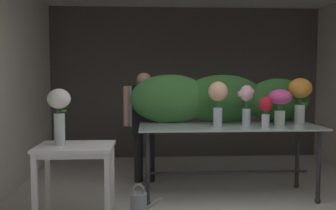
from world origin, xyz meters
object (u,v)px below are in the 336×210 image
display_table_glass (229,137)px  vase_fuchsia_peonies (280,102)px  vase_blush_tulips (246,101)px  vase_peach_roses (218,97)px  side_table_white (76,156)px  vase_white_roses_tall (59,110)px  watering_can (139,204)px  florist (144,115)px  vase_crimson_snapdragons (266,110)px  vase_sunset_ranunculus (300,94)px

display_table_glass → vase_fuchsia_peonies: (0.60, -0.06, 0.43)m
vase_blush_tulips → display_table_glass: bearing=177.2°
vase_peach_roses → side_table_white: bearing=-157.7°
display_table_glass → vase_white_roses_tall: vase_white_roses_tall is taller
vase_fuchsia_peonies → display_table_glass: bearing=174.5°
vase_fuchsia_peonies → watering_can: size_ratio=1.25×
florist → vase_fuchsia_peonies: size_ratio=3.50×
florist → vase_white_roses_tall: florist is taller
vase_peach_roses → vase_crimson_snapdragons: 0.57m
vase_peach_roses → vase_fuchsia_peonies: (0.76, 0.00, -0.06)m
vase_sunset_ranunculus → vase_crimson_snapdragons: (-0.54, -0.33, -0.17)m
display_table_glass → florist: florist is taller
watering_can → vase_sunset_ranunculus: bearing=18.9°
vase_blush_tulips → vase_white_roses_tall: 2.18m
vase_white_roses_tall → vase_blush_tulips: bearing=18.4°
vase_fuchsia_peonies → vase_crimson_snapdragons: bearing=-145.8°
side_table_white → vase_white_roses_tall: size_ratio=1.40×
florist → display_table_glass: bearing=-33.7°
side_table_white → vase_crimson_snapdragons: size_ratio=2.19×
vase_blush_tulips → florist: bearing=150.6°
florist → vase_fuchsia_peonies: 1.82m
vase_peach_roses → watering_can: bearing=-151.4°
florist → vase_peach_roses: bearing=-40.4°
side_table_white → vase_sunset_ranunculus: (2.63, 0.82, 0.58)m
vase_peach_roses → vase_crimson_snapdragons: bearing=-15.9°
display_table_glass → side_table_white: 1.85m
side_table_white → vase_blush_tulips: vase_blush_tulips is taller
vase_peach_roses → vase_white_roses_tall: bearing=-159.5°
florist → vase_sunset_ranunculus: (1.96, -0.57, 0.32)m
display_table_glass → vase_peach_roses: 0.51m
vase_crimson_snapdragons → vase_blush_tulips: vase_blush_tulips is taller
vase_fuchsia_peonies → vase_white_roses_tall: size_ratio=0.78×
vase_sunset_ranunculus → watering_can: 2.40m
florist → vase_blush_tulips: 1.44m
vase_sunset_ranunculus → vase_blush_tulips: 0.73m
vase_sunset_ranunculus → watering_can: size_ratio=1.63×
display_table_glass → side_table_white: display_table_glass is taller
florist → vase_peach_roses: (0.88, -0.75, 0.28)m
florist → watering_can: bearing=-92.3°
watering_can → vase_white_roses_tall: bearing=-170.5°
florist → vase_fuchsia_peonies: bearing=-24.5°
vase_sunset_ranunculus → vase_crimson_snapdragons: size_ratio=1.59×
vase_peach_roses → vase_blush_tulips: 0.36m
display_table_glass → watering_can: (-1.08, -0.57, -0.62)m
vase_fuchsia_peonies → vase_sunset_ranunculus: (0.32, 0.18, 0.09)m
florist → vase_white_roses_tall: 1.63m
vase_sunset_ranunculus → side_table_white: bearing=-162.8°
vase_white_roses_tall → vase_peach_roses: bearing=20.5°
vase_peach_roses → vase_fuchsia_peonies: vase_peach_roses is taller
display_table_glass → vase_blush_tulips: vase_blush_tulips is taller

